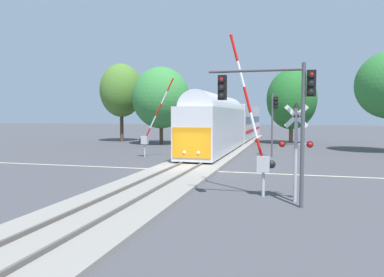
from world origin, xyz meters
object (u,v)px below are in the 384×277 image
crossing_signal_mast (296,142)px  commuter_train (232,122)px  crossing_gate_near (260,147)px  elm_centre_background (292,99)px  oak_behind_train (161,98)px  pine_left_background (121,90)px  crossing_gate_far (148,132)px  traffic_signal_far_side (274,114)px  traffic_signal_near_right (276,99)px

crossing_signal_mast → commuter_train: bearing=103.9°
crossing_gate_near → elm_centre_background: 30.99m
oak_behind_train → crossing_gate_near: bearing=-61.6°
crossing_gate_near → crossing_signal_mast: (1.52, -0.74, 0.32)m
commuter_train → pine_left_background: size_ratio=3.87×
crossing_gate_near → pine_left_background: (-20.78, 29.08, 4.68)m
crossing_gate_far → crossing_signal_mast: bearing=-48.7°
crossing_signal_mast → crossing_gate_far: size_ratio=0.62×
traffic_signal_far_side → traffic_signal_near_right: traffic_signal_near_right is taller
crossing_signal_mast → oak_behind_train: bearing=120.2°
crossing_gate_near → pine_left_background: 36.05m
crossing_signal_mast → pine_left_background: (-22.29, 29.82, 4.36)m
elm_centre_background → pine_left_background: (-22.21, -1.70, 1.36)m
commuter_train → traffic_signal_near_right: (6.04, -28.48, 1.45)m
crossing_signal_mast → traffic_signal_far_side: (-1.57, 16.41, 1.13)m
crossing_signal_mast → oak_behind_train: 30.78m
crossing_gate_near → pine_left_background: size_ratio=0.69×
traffic_signal_far_side → elm_centre_background: (1.49, 15.11, 1.87)m
crossing_signal_mast → traffic_signal_far_side: size_ratio=0.76×
traffic_signal_near_right → elm_centre_background: (0.72, 32.43, 1.29)m
traffic_signal_far_side → elm_centre_background: size_ratio=0.59×
pine_left_background → crossing_gate_near: bearing=-54.5°
oak_behind_train → traffic_signal_near_right: bearing=-61.9°
crossing_gate_near → pine_left_background: pine_left_background is taller
crossing_signal_mast → crossing_gate_far: crossing_gate_far is taller
elm_centre_background → pine_left_background: size_ratio=0.88×
traffic_signal_near_right → crossing_signal_mast: bearing=48.5°
crossing_gate_far → traffic_signal_far_side: 10.90m
traffic_signal_near_right → pine_left_background: (-21.49, 30.73, 2.65)m
crossing_signal_mast → pine_left_background: pine_left_background is taller
commuter_train → crossing_signal_mast: 28.41m
crossing_signal_mast → oak_behind_train: (-15.40, 26.46, 3.14)m
elm_centre_background → pine_left_background: bearing=-175.6°
crossing_gate_far → pine_left_background: bearing=122.5°
crossing_gate_far → pine_left_background: size_ratio=0.64×
crossing_gate_far → pine_left_background: 19.71m
commuter_train → crossing_gate_far: bearing=-110.4°
crossing_gate_far → oak_behind_train: oak_behind_train is taller
pine_left_background → traffic_signal_near_right: bearing=-55.0°
crossing_gate_far → traffic_signal_far_side: (10.44, 2.72, 1.53)m
elm_centre_background → oak_behind_train: oak_behind_train is taller
crossing_gate_near → crossing_gate_far: size_ratio=1.07×
traffic_signal_far_side → pine_left_background: (-20.72, 13.41, 3.23)m
commuter_train → elm_centre_background: (6.76, 3.95, 2.74)m
crossing_signal_mast → elm_centre_background: size_ratio=0.45×
pine_left_background → commuter_train: bearing=-8.3°
traffic_signal_near_right → oak_behind_train: (-14.60, 27.37, 1.44)m
crossing_signal_mast → crossing_gate_far: (-12.02, 13.69, -0.40)m
traffic_signal_near_right → oak_behind_train: size_ratio=0.60×
crossing_gate_far → traffic_signal_far_side: crossing_gate_far is taller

